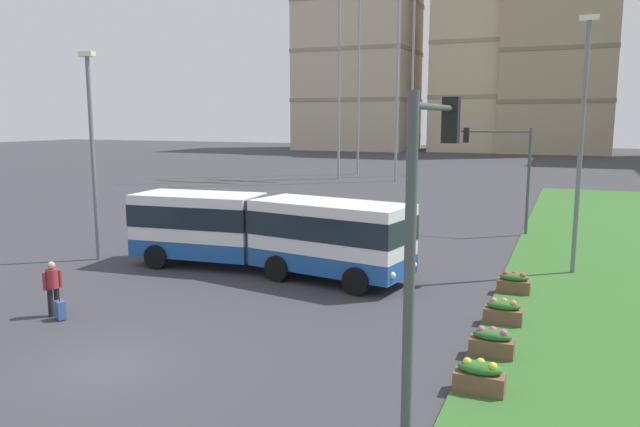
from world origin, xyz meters
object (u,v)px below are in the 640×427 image
streetlight_left (92,148)px  apartment_tower_west (359,54)px  flower_planter_2 (503,311)px  flower_planter_3 (514,283)px  flower_planter_1 (492,342)px  rolling_suitcase (60,310)px  traffic_light_far_right (505,161)px  flower_planter_0 (480,376)px  streetlight_median (581,137)px  apartment_tower_centre (562,3)px  apartment_tower_westcentre (496,20)px  pedestrian_crossing (53,285)px  traffic_light_near_right (425,233)px  articulated_bus (266,231)px

streetlight_left → apartment_tower_west: size_ratio=0.24×
flower_planter_2 → flower_planter_3: bearing=90.0°
flower_planter_1 → rolling_suitcase: bearing=-170.9°
traffic_light_far_right → flower_planter_2: bearing=-83.9°
flower_planter_0 → streetlight_median: streetlight_median is taller
flower_planter_3 → apartment_tower_centre: size_ratio=0.02×
streetlight_left → apartment_tower_centre: size_ratio=0.17×
apartment_tower_westcentre → flower_planter_2: bearing=-82.8°
flower_planter_2 → apartment_tower_westcentre: apartment_tower_westcentre is taller
flower_planter_1 → pedestrian_crossing: bearing=-172.1°
flower_planter_1 → traffic_light_far_right: traffic_light_far_right is taller
traffic_light_near_right → streetlight_left: size_ratio=0.73×
flower_planter_2 → apartment_tower_centre: size_ratio=0.02×
flower_planter_3 → streetlight_left: 17.86m
pedestrian_crossing → flower_planter_0: (12.99, -0.44, -0.58)m
apartment_tower_west → flower_planter_0: bearing=-69.5°
flower_planter_0 → apartment_tower_centre: apartment_tower_centre is taller
apartment_tower_west → apartment_tower_westcentre: apartment_tower_westcentre is taller
apartment_tower_centre → streetlight_left: bearing=-99.1°
articulated_bus → flower_planter_2: (9.43, -2.93, -1.23)m
flower_planter_1 → traffic_light_near_right: (-0.40, -6.32, 3.92)m
traffic_light_far_right → streetlight_left: 20.37m
streetlight_left → flower_planter_3: bearing=4.7°
apartment_tower_west → apartment_tower_westcentre: (25.90, 3.01, 5.56)m
pedestrian_crossing → flower_planter_0: 13.01m
articulated_bus → pedestrian_crossing: 8.25m
traffic_light_near_right → flower_planter_3: bearing=88.2°
articulated_bus → flower_planter_1: size_ratio=10.93×
flower_planter_2 → flower_planter_3: 3.47m
flower_planter_2 → streetlight_left: (-17.24, 2.04, 4.44)m
pedestrian_crossing → traffic_light_far_right: size_ratio=0.31×
pedestrian_crossing → rolling_suitcase: size_ratio=1.79×
apartment_tower_west → apartment_tower_centre: 37.94m
traffic_light_far_right → apartment_tower_westcentre: 89.76m
streetlight_left → apartment_tower_centre: (15.67, 98.34, 21.39)m
streetlight_median → apartment_tower_west: size_ratio=0.26×
flower_planter_0 → flower_planter_3: same height
flower_planter_1 → streetlight_median: size_ratio=0.11×
pedestrian_crossing → apartment_tower_west: apartment_tower_west is taller
traffic_light_near_right → articulated_bus: bearing=127.1°
flower_planter_0 → streetlight_median: (1.90, 12.18, 4.96)m
apartment_tower_westcentre → apartment_tower_centre: 11.51m
apartment_tower_west → streetlight_median: bearing=-66.0°
flower_planter_0 → apartment_tower_westcentre: size_ratio=0.02×
flower_planter_1 → streetlight_median: streetlight_median is taller
flower_planter_3 → traffic_light_far_right: (-1.62, 11.60, 3.46)m
streetlight_median → flower_planter_0: bearing=-98.9°
flower_planter_1 → apartment_tower_west: bearing=110.9°
articulated_bus → streetlight_median: (11.33, 4.32, 3.74)m
flower_planter_1 → apartment_tower_centre: bearing=90.9°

